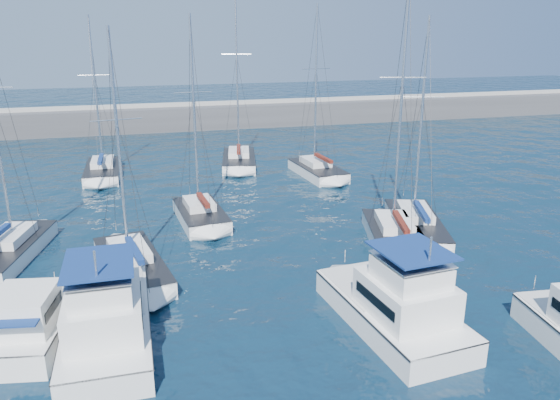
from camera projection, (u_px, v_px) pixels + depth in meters
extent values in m
plane|color=black|center=(281.00, 310.00, 26.85)|extent=(220.00, 220.00, 0.00)
cube|color=#424244|center=(182.00, 121.00, 74.39)|extent=(160.00, 6.00, 4.00)
cube|color=gray|center=(181.00, 105.00, 73.73)|extent=(160.00, 1.20, 0.50)
cube|color=silver|center=(36.00, 334.00, 23.97)|extent=(3.72, 6.23, 1.60)
cube|color=#262628|center=(33.00, 319.00, 23.74)|extent=(3.77, 6.24, 0.08)
cube|color=silver|center=(25.00, 310.00, 22.81)|extent=(2.77, 3.07, 1.60)
cube|color=black|center=(25.00, 308.00, 22.78)|extent=(2.72, 2.55, 0.45)
cube|color=navy|center=(14.00, 316.00, 21.70)|extent=(2.47, 2.13, 0.07)
cube|color=silver|center=(109.00, 329.00, 24.34)|extent=(3.60, 9.54, 1.60)
cube|color=#262628|center=(107.00, 314.00, 24.12)|extent=(3.67, 9.54, 0.08)
cube|color=silver|center=(104.00, 310.00, 22.79)|extent=(3.05, 4.42, 1.60)
cube|color=black|center=(104.00, 308.00, 22.76)|extent=(3.11, 3.54, 0.45)
cube|color=silver|center=(101.00, 285.00, 22.22)|extent=(2.44, 3.10, 0.90)
cube|color=navy|center=(98.00, 263.00, 21.92)|extent=(2.74, 3.54, 0.08)
cube|color=silver|center=(391.00, 317.00, 25.40)|extent=(4.56, 8.94, 1.60)
cube|color=#262628|center=(392.00, 302.00, 25.17)|extent=(4.63, 8.95, 0.08)
cube|color=silver|center=(406.00, 296.00, 23.97)|extent=(3.53, 4.29, 1.60)
cube|color=black|center=(406.00, 294.00, 23.95)|extent=(3.51, 3.50, 0.45)
cube|color=silver|center=(411.00, 272.00, 23.42)|extent=(2.79, 3.04, 0.90)
cube|color=navy|center=(412.00, 250.00, 23.11)|extent=(3.14, 3.46, 0.08)
cube|color=silver|center=(8.00, 254.00, 32.69)|extent=(4.74, 8.72, 1.30)
cube|color=#262628|center=(7.00, 244.00, 32.49)|extent=(4.80, 8.73, 0.06)
cube|color=silver|center=(10.00, 236.00, 32.89)|extent=(2.69, 3.95, 0.55)
cube|color=silver|center=(132.00, 269.00, 30.64)|extent=(4.44, 8.56, 1.30)
cube|color=#262628|center=(131.00, 259.00, 30.45)|extent=(4.50, 8.57, 0.06)
cube|color=silver|center=(129.00, 250.00, 30.79)|extent=(2.57, 3.86, 0.55)
cylinder|color=silver|center=(118.00, 142.00, 29.18)|extent=(0.18, 0.18, 11.91)
cylinder|color=silver|center=(134.00, 252.00, 29.13)|extent=(0.86, 4.03, 0.12)
cube|color=navy|center=(135.00, 250.00, 29.00)|extent=(1.01, 3.67, 0.28)
cube|color=silver|center=(201.00, 218.00, 38.81)|extent=(3.44, 6.86, 1.30)
cube|color=#262628|center=(201.00, 209.00, 38.62)|extent=(3.50, 6.86, 0.06)
cube|color=silver|center=(199.00, 203.00, 38.89)|extent=(2.12, 3.05, 0.55)
cylinder|color=silver|center=(194.00, 111.00, 37.13)|extent=(0.18, 0.18, 12.68)
cylinder|color=silver|center=(203.00, 202.00, 37.46)|extent=(0.40, 3.32, 0.12)
cube|color=#541910|center=(203.00, 200.00, 37.32)|extent=(0.60, 3.01, 0.28)
cube|color=silver|center=(395.00, 239.00, 34.95)|extent=(5.16, 8.75, 1.30)
cube|color=#262628|center=(396.00, 230.00, 34.76)|extent=(5.22, 8.76, 0.06)
cube|color=silver|center=(394.00, 222.00, 35.15)|extent=(2.89, 4.00, 0.55)
cylinder|color=silver|center=(401.00, 102.00, 33.12)|extent=(0.18, 0.18, 14.89)
cylinder|color=silver|center=(400.00, 224.00, 33.32)|extent=(1.20, 4.00, 0.12)
cube|color=#541910|center=(401.00, 222.00, 33.18)|extent=(1.31, 3.66, 0.28)
cube|color=silver|center=(416.00, 228.00, 36.90)|extent=(5.47, 9.13, 1.30)
cube|color=#262628|center=(416.00, 219.00, 36.71)|extent=(5.53, 9.15, 0.06)
cube|color=silver|center=(415.00, 212.00, 37.13)|extent=(3.00, 4.19, 0.55)
cylinder|color=silver|center=(422.00, 116.00, 35.47)|extent=(0.18, 0.18, 12.52)
cylinder|color=silver|center=(421.00, 213.00, 35.21)|extent=(1.42, 4.15, 0.12)
cube|color=navy|center=(422.00, 211.00, 35.07)|extent=(1.51, 3.81, 0.28)
cube|color=silver|center=(103.00, 173.00, 50.64)|extent=(3.13, 8.03, 1.30)
cube|color=#262628|center=(103.00, 166.00, 50.45)|extent=(3.19, 8.03, 0.06)
cube|color=silver|center=(102.00, 162.00, 50.81)|extent=(2.01, 3.52, 0.55)
cylinder|color=silver|center=(95.00, 90.00, 49.08)|extent=(0.18, 0.18, 12.84)
cylinder|color=silver|center=(101.00, 160.00, 49.08)|extent=(0.18, 3.99, 0.12)
cube|color=navy|center=(101.00, 159.00, 48.94)|extent=(0.41, 3.60, 0.28)
cube|color=silver|center=(239.00, 163.00, 54.55)|extent=(4.57, 8.52, 1.30)
cube|color=#262628|center=(239.00, 156.00, 54.36)|extent=(4.63, 8.53, 0.06)
cube|color=silver|center=(239.00, 152.00, 54.74)|extent=(2.65, 3.85, 0.55)
cylinder|color=silver|center=(237.00, 71.00, 52.61)|extent=(0.18, 0.18, 15.52)
cylinder|color=silver|center=(239.00, 150.00, 52.95)|extent=(0.88, 3.99, 0.12)
cube|color=#541910|center=(239.00, 149.00, 52.80)|extent=(1.03, 3.64, 0.28)
cube|color=silver|center=(317.00, 173.00, 50.81)|extent=(3.73, 7.66, 1.30)
cube|color=#262628|center=(318.00, 166.00, 50.62)|extent=(3.79, 7.67, 0.06)
cube|color=silver|center=(316.00, 162.00, 50.93)|extent=(2.27, 3.42, 0.55)
cylinder|color=silver|center=(316.00, 84.00, 49.03)|extent=(0.18, 0.18, 13.76)
cylinder|color=silver|center=(323.00, 159.00, 49.36)|extent=(0.49, 3.69, 0.12)
cube|color=#541910|center=(323.00, 158.00, 49.23)|extent=(0.68, 3.35, 0.28)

